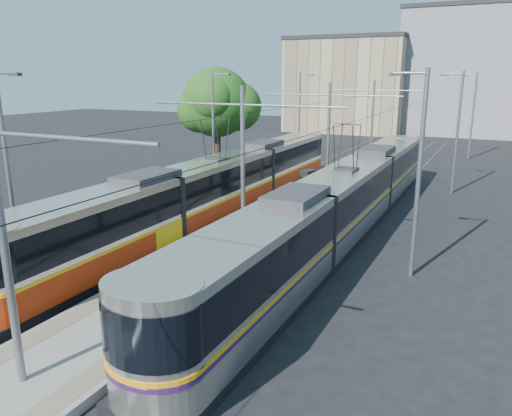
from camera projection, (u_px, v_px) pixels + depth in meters
The scene contains 13 objects.
ground at pixel (129, 322), 16.08m from camera, with size 160.00×160.00×0.00m, color black.
platform at pixel (311, 202), 30.79m from camera, with size 4.00×50.00×0.30m, color gray.
tactile_strip_left at pixel (289, 197), 31.37m from camera, with size 0.70×50.00×0.01m, color gray.
tactile_strip_right at pixel (333, 202), 30.13m from camera, with size 0.70×50.00×0.01m, color gray.
rails at pixel (311, 204), 30.82m from camera, with size 8.71×70.00×0.03m.
tram_left at pixel (216, 189), 27.35m from camera, with size 2.43×29.71×5.50m.
tram_right at pixel (344, 200), 24.25m from camera, with size 2.43×31.87×5.50m.
catenary at pixel (295, 136), 27.19m from camera, with size 9.20×70.00×7.00m.
street_lamps at pixel (333, 130), 33.22m from camera, with size 15.18×38.22×8.00m.
shelter at pixel (309, 187), 29.06m from camera, with size 0.88×1.10×2.12m.
tree at pixel (222, 104), 37.63m from camera, with size 5.74×5.31×8.34m.
building_left at pixel (350, 85), 70.72m from camera, with size 16.32×12.24×12.87m.
building_centre at pixel (475, 72), 66.91m from camera, with size 18.36×14.28×16.40m.
Camera 1 is at (10.13, -11.28, 7.71)m, focal length 35.00 mm.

